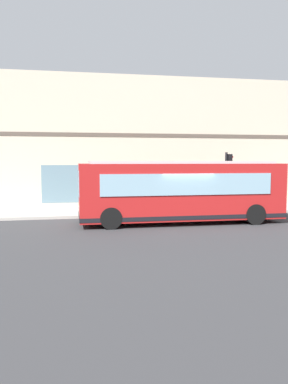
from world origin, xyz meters
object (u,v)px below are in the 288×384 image
object	(u,v)px
traffic_light_near_corner	(228,170)
pedestrian_near_hydrant	(96,193)
city_bus_nearside	(181,192)
pedestrian_by_light_pole	(211,191)
fire_hydrant	(182,204)
pedestrian_walking_along_curb	(101,197)
pedestrian_near_building_entrance	(242,191)

from	to	relation	value
traffic_light_near_corner	pedestrian_near_hydrant	distance (m)	7.96
city_bus_nearside	pedestrian_by_light_pole	size ratio (longest dim) A/B	5.72
city_bus_nearside	fire_hydrant	distance (m)	4.09
pedestrian_walking_along_curb	pedestrian_by_light_pole	bearing A→B (deg)	-75.24
traffic_light_near_corner	pedestrian_near_building_entrance	bearing A→B (deg)	-47.47
pedestrian_near_building_entrance	pedestrian_near_hydrant	size ratio (longest dim) A/B	1.04
pedestrian_near_hydrant	pedestrian_near_building_entrance	bearing A→B (deg)	-94.44
city_bus_nearside	fire_hydrant	bearing A→B (deg)	-17.01
traffic_light_near_corner	pedestrian_walking_along_curb	xyz separation A→B (m)	(0.09, 7.39, -1.45)
pedestrian_walking_along_curb	pedestrian_near_hydrant	size ratio (longest dim) A/B	0.96
pedestrian_by_light_pole	city_bus_nearside	bearing A→B (deg)	144.77
pedestrian_near_building_entrance	pedestrian_by_light_pole	bearing A→B (deg)	74.13
pedestrian_by_light_pole	pedestrian_near_building_entrance	xyz separation A→B (m)	(-0.53, -1.87, -0.00)
pedestrian_near_hydrant	fire_hydrant	bearing A→B (deg)	-102.25
pedestrian_walking_along_curb	pedestrian_near_hydrant	world-z (taller)	pedestrian_near_hydrant
city_bus_nearside	pedestrian_near_hydrant	world-z (taller)	city_bus_nearside
city_bus_nearside	pedestrian_walking_along_curb	xyz separation A→B (m)	(2.84, 3.74, -0.47)
traffic_light_near_corner	pedestrian_by_light_pole	world-z (taller)	traffic_light_near_corner
pedestrian_near_building_entrance	pedestrian_near_hydrant	xyz separation A→B (m)	(0.71, 9.09, -0.04)
pedestrian_by_light_pole	pedestrian_near_hydrant	distance (m)	7.22
pedestrian_by_light_pole	pedestrian_walking_along_curb	xyz separation A→B (m)	(-1.86, 7.06, -0.09)
city_bus_nearside	pedestrian_walking_along_curb	world-z (taller)	city_bus_nearside
fire_hydrant	pedestrian_near_building_entrance	bearing A→B (deg)	-84.45
city_bus_nearside	pedestrian_near_building_entrance	xyz separation A→B (m)	(4.17, -5.19, -0.39)
pedestrian_by_light_pole	traffic_light_near_corner	bearing A→B (deg)	-170.52
pedestrian_near_building_entrance	traffic_light_near_corner	bearing A→B (deg)	132.53
traffic_light_near_corner	pedestrian_by_light_pole	xyz separation A→B (m)	(1.95, 0.33, -1.37)
fire_hydrant	pedestrian_by_light_pole	distance (m)	2.44
traffic_light_near_corner	pedestrian_near_hydrant	world-z (taller)	traffic_light_near_corner
city_bus_nearside	pedestrian_walking_along_curb	bearing A→B (deg)	52.76
city_bus_nearside	pedestrian_walking_along_curb	distance (m)	4.72
pedestrian_near_building_entrance	pedestrian_walking_along_curb	world-z (taller)	pedestrian_near_building_entrance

